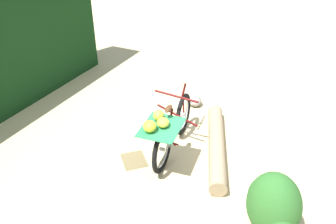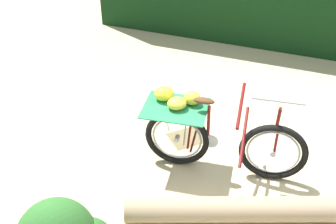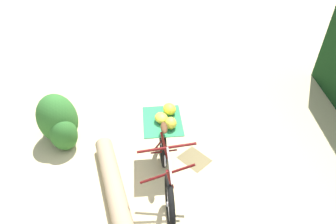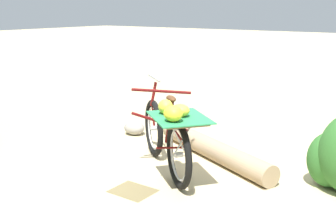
# 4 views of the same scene
# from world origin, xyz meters

# --- Properties ---
(ground_plane) EXTENTS (60.00, 60.00, 0.00)m
(ground_plane) POSITION_xyz_m (0.00, 0.00, 0.00)
(ground_plane) COLOR #C6B284
(bicycle) EXTENTS (1.59, 1.33, 1.03)m
(bicycle) POSITION_xyz_m (0.00, -0.24, 0.48)
(bicycle) COLOR black
(bicycle) RESTS_ON ground_plane
(fallen_log) EXTENTS (2.02, 1.10, 0.26)m
(fallen_log) POSITION_xyz_m (0.19, 0.48, 0.13)
(fallen_log) COLOR #9E8466
(fallen_log) RESTS_ON ground_plane
(shrub_cluster) EXTENTS (0.90, 0.62, 0.86)m
(shrub_cluster) POSITION_xyz_m (1.84, 0.41, 0.38)
(shrub_cluster) COLOR #2D6628
(shrub_cluster) RESTS_ON ground_plane
(leaf_litter_patch) EXTENTS (0.44, 0.36, 0.01)m
(leaf_litter_patch) POSITION_xyz_m (-0.00, -0.85, 0.00)
(leaf_litter_patch) COLOR olive
(leaf_litter_patch) RESTS_ON ground_plane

